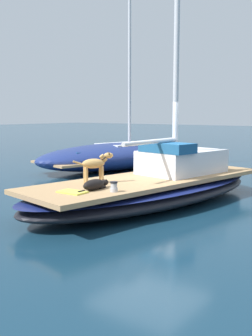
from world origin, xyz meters
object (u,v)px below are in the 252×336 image
(dog_tan, at_px, (95,164))
(dog_black, at_px, (95,184))
(sailboat_main, at_px, (150,191))
(moored_boat_port_side, at_px, (116,155))
(deck_towel, at_px, (72,192))
(deck_winch, at_px, (114,187))

(dog_tan, relative_size, dog_black, 0.87)
(sailboat_main, xyz_separation_m, moored_boat_port_side, (-4.54, 4.39, 0.22))
(sailboat_main, distance_m, moored_boat_port_side, 6.32)
(deck_towel, distance_m, moored_boat_port_side, 8.12)
(deck_towel, bearing_deg, dog_black, 74.87)
(sailboat_main, relative_size, dog_tan, 9.11)
(dog_tan, height_order, deck_winch, dog_tan)
(sailboat_main, xyz_separation_m, dog_black, (-0.08, -1.97, 0.43))
(sailboat_main, bearing_deg, dog_black, -92.26)
(sailboat_main, distance_m, deck_towel, 2.52)
(dog_tan, distance_m, dog_black, 0.85)
(dog_tan, bearing_deg, moored_boat_port_side, 124.50)
(dog_tan, height_order, dog_black, dog_tan)
(dog_black, relative_size, moored_boat_port_side, 0.13)
(sailboat_main, distance_m, dog_tan, 1.66)
(dog_tan, bearing_deg, sailboat_main, 66.79)
(deck_winch, xyz_separation_m, moored_boat_port_side, (-4.93, 6.31, -0.21))
(moored_boat_port_side, bearing_deg, deck_winch, -52.02)
(dog_tan, xyz_separation_m, deck_towel, (0.37, -1.12, -0.41))
(dog_black, xyz_separation_m, moored_boat_port_side, (-4.46, 6.36, -0.21))
(deck_towel, bearing_deg, dog_tan, 108.13)
(sailboat_main, height_order, deck_winch, deck_winch)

